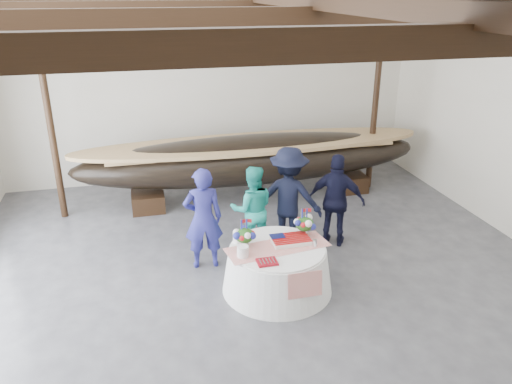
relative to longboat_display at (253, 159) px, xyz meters
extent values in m
cube|color=#3D3D42|center=(-0.61, -4.31, -0.94)|extent=(10.00, 12.00, 0.01)
cube|color=silver|center=(-0.61, 1.69, 1.31)|extent=(10.00, 0.02, 4.50)
cube|color=black|center=(-0.61, -7.81, 3.31)|extent=(9.80, 0.12, 0.18)
cube|color=black|center=(-0.61, -5.31, 3.31)|extent=(9.80, 0.12, 0.18)
cube|color=black|center=(-0.61, -2.81, 3.31)|extent=(9.80, 0.12, 0.18)
cube|color=black|center=(-0.61, -0.31, 3.31)|extent=(9.80, 0.12, 0.18)
cylinder|color=black|center=(-4.11, 0.00, 1.31)|extent=(0.14, 0.14, 4.50)
cylinder|color=black|center=(2.89, 0.00, 1.31)|extent=(0.14, 0.14, 4.50)
cube|color=black|center=(-2.36, 0.00, -0.75)|extent=(0.69, 0.89, 0.39)
cube|color=black|center=(2.36, 0.00, -0.75)|extent=(0.69, 0.89, 0.39)
ellipsoid|color=black|center=(0.00, 0.00, -0.01)|extent=(7.87, 1.57, 1.08)
cube|color=#9E7A4C|center=(0.00, 0.00, 0.29)|extent=(6.30, 1.03, 0.06)
cone|color=silver|center=(-0.50, -3.73, -0.58)|extent=(1.76, 1.76, 0.73)
cylinder|color=silver|center=(-0.50, -3.73, -0.21)|extent=(1.49, 1.49, 0.04)
cube|color=red|center=(-0.50, -3.73, -0.18)|extent=(1.69, 0.78, 0.01)
cube|color=white|center=(-0.26, -3.62, -0.15)|extent=(0.60, 0.40, 0.07)
cylinder|color=white|center=(-1.09, -3.88, -0.10)|extent=(0.18, 0.18, 0.17)
cylinder|color=white|center=(-1.06, -3.41, -0.10)|extent=(0.18, 0.18, 0.18)
cube|color=maroon|center=(-0.78, -4.15, -0.17)|extent=(0.30, 0.24, 0.03)
cone|color=silver|center=(0.07, -3.85, -0.13)|extent=(0.09, 0.09, 0.12)
imported|color=navy|center=(-1.51, -2.72, -0.04)|extent=(0.67, 0.46, 1.80)
imported|color=teal|center=(-0.58, -2.38, -0.12)|extent=(0.87, 0.72, 1.64)
imported|color=black|center=(0.12, -2.32, 0.01)|extent=(1.42, 1.17, 1.90)
imported|color=black|center=(0.97, -2.52, -0.06)|extent=(1.11, 0.89, 1.77)
camera|label=1|loc=(-2.48, -10.29, 3.58)|focal=35.00mm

